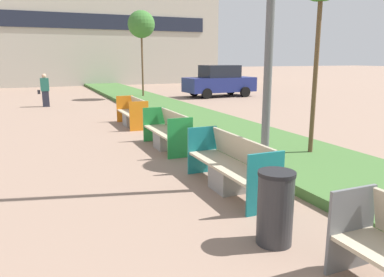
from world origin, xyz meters
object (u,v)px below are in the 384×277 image
Objects in this scene: pedestrian_walking at (45,90)px; bench_orange_frame at (133,115)px; litter_bin at (275,208)px; bench_green_frame at (167,134)px; parked_car_distant at (219,81)px; bench_teal_frame at (231,169)px; sapling_tree_far at (141,25)px.

bench_orange_frame is at bearing -68.93° from pedestrian_walking.
bench_green_frame is at bearing 85.29° from litter_bin.
litter_bin is 0.22× the size of parked_car_distant.
bench_orange_frame is 2.11× the size of litter_bin.
litter_bin is 18.24m from parked_car_distant.
parked_car_distant is (9.80, 1.06, 0.13)m from pedestrian_walking.
bench_teal_frame is 13.80m from pedestrian_walking.
bench_orange_frame is 10.58m from parked_car_distant.
bench_teal_frame is at bearing 77.21° from litter_bin.
bench_teal_frame is 3.35m from bench_green_frame.
parked_car_distant reaches higher than bench_teal_frame.
sapling_tree_far is 3.10× the size of pedestrian_walking.
bench_green_frame is 13.40m from parked_car_distant.
bench_green_frame is 5.30m from litter_bin.
litter_bin is (-0.44, -1.93, 0.10)m from bench_teal_frame.
sapling_tree_far reaches higher than litter_bin.
sapling_tree_far is (2.65, 8.16, 3.68)m from bench_orange_frame.
pedestrian_walking is 0.36× the size of parked_car_distant.
bench_teal_frame is 1.10× the size of bench_green_frame.
parked_car_distant reaches higher than bench_orange_frame.
sapling_tree_far is at bearing 171.20° from parked_car_distant.
sapling_tree_far is (3.09, 17.01, 3.58)m from litter_bin.
pedestrian_walking is (-5.21, -1.53, -3.27)m from sapling_tree_far.
parked_car_distant reaches higher than litter_bin.
pedestrian_walking reaches higher than bench_teal_frame.
bench_orange_frame is at bearing 87.19° from litter_bin.
bench_teal_frame is at bearing -79.30° from pedestrian_walking.
parked_car_distant reaches higher than bench_green_frame.
bench_orange_frame is 0.41× the size of sapling_tree_far.
bench_orange_frame is at bearing -136.29° from parked_car_distant.
bench_orange_frame is 9.34m from sapling_tree_far.
sapling_tree_far is at bearing 77.26° from bench_green_frame.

